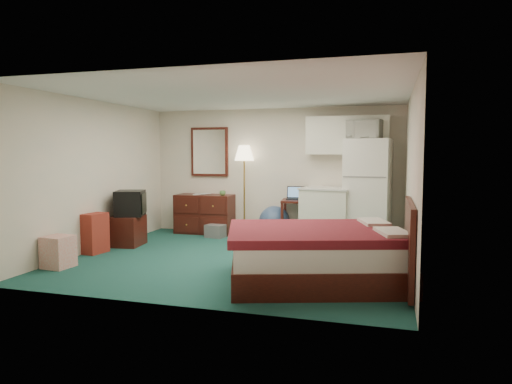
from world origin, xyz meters
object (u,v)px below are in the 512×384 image
(fridge, at_px, (368,191))
(tv_stand, at_px, (127,231))
(kitchen_counter, at_px, (327,215))
(floor_lamp, at_px, (244,190))
(desk, at_px, (297,219))
(suitcase, at_px, (95,233))
(dresser, at_px, (205,214))
(bed, at_px, (316,256))

(fridge, xyz_separation_m, tv_stand, (-4.05, -1.45, -0.68))
(fridge, bearing_deg, kitchen_counter, -171.68)
(floor_lamp, height_order, desk, floor_lamp)
(fridge, relative_size, suitcase, 2.89)
(dresser, height_order, desk, dresser)
(bed, bearing_deg, suitcase, 152.23)
(dresser, relative_size, tv_stand, 2.02)
(suitcase, bearing_deg, tv_stand, 85.36)
(dresser, height_order, floor_lamp, floor_lamp)
(dresser, xyz_separation_m, tv_stand, (-0.84, -1.55, -0.13))
(floor_lamp, bearing_deg, kitchen_counter, -6.37)
(dresser, xyz_separation_m, fridge, (3.22, -0.10, 0.55))
(kitchen_counter, bearing_deg, suitcase, -139.44)
(kitchen_counter, xyz_separation_m, fridge, (0.73, 0.02, 0.46))
(bed, bearing_deg, desk, 87.97)
(kitchen_counter, height_order, fridge, fridge)
(kitchen_counter, height_order, tv_stand, kitchen_counter)
(tv_stand, distance_m, suitcase, 0.71)
(kitchen_counter, relative_size, tv_stand, 1.68)
(fridge, bearing_deg, suitcase, -146.28)
(kitchen_counter, height_order, suitcase, kitchen_counter)
(desk, distance_m, kitchen_counter, 0.58)
(bed, height_order, suitcase, bed)
(dresser, bearing_deg, fridge, -2.80)
(kitchen_counter, relative_size, suitcase, 1.48)
(desk, height_order, tv_stand, desk)
(fridge, relative_size, tv_stand, 3.29)
(floor_lamp, xyz_separation_m, suitcase, (-1.81, -2.31, -0.56))
(kitchen_counter, bearing_deg, bed, -76.09)
(desk, distance_m, bed, 2.96)
(dresser, distance_m, fridge, 3.27)
(dresser, xyz_separation_m, desk, (1.92, -0.05, -0.02))
(desk, height_order, kitchen_counter, kitchen_counter)
(floor_lamp, bearing_deg, fridge, -3.97)
(fridge, distance_m, suitcase, 4.76)
(floor_lamp, bearing_deg, suitcase, -128.13)
(dresser, relative_size, desk, 1.55)
(suitcase, bearing_deg, bed, -2.44)
(dresser, relative_size, bed, 0.55)
(desk, height_order, bed, desk)
(dresser, bearing_deg, tv_stand, -119.33)
(tv_stand, height_order, suitcase, suitcase)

